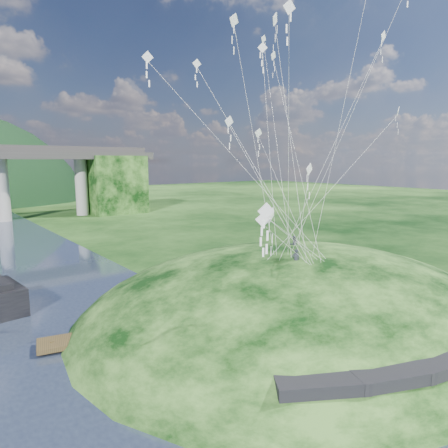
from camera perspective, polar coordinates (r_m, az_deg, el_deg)
ground at (r=26.59m, az=1.28°, el=-17.60°), size 320.00×320.00×0.00m
grass_hill at (r=33.60m, az=9.95°, el=-14.65°), size 36.00×32.00×13.00m
wooden_dock at (r=29.09m, az=-12.44°, el=-14.54°), size 12.59×4.86×0.89m
kite_flyers at (r=32.29m, az=10.04°, el=-2.24°), size 4.68×4.42×1.60m
kite_swarm at (r=28.24m, az=7.16°, el=18.10°), size 17.71×15.73×17.54m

